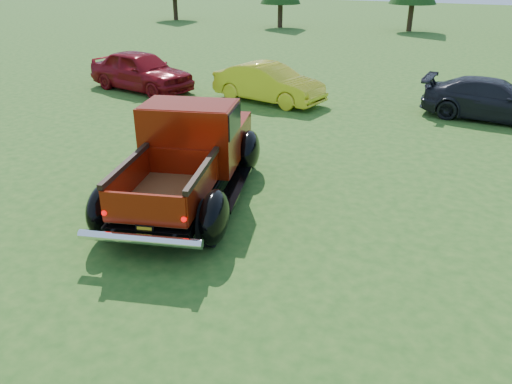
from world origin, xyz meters
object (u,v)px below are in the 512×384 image
show_car_grey (493,100)px  pickup_truck (191,151)px  show_car_yellow (269,83)px  show_car_red (141,71)px

show_car_grey → pickup_truck: bearing=150.5°
pickup_truck → show_car_yellow: bearing=86.2°
pickup_truck → show_car_yellow: 7.66m
show_car_red → show_car_grey: size_ratio=1.03×
show_car_yellow → show_car_red: bearing=105.3°
pickup_truck → show_car_yellow: pickup_truck is taller
show_car_red → show_car_yellow: bearing=-74.3°
pickup_truck → show_car_grey: size_ratio=1.30×
show_car_yellow → pickup_truck: bearing=-157.8°
show_car_yellow → show_car_grey: show_car_yellow is taller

